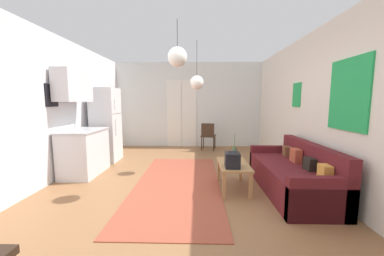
{
  "coord_description": "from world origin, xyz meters",
  "views": [
    {
      "loc": [
        0.3,
        -3.35,
        1.46
      ],
      "look_at": [
        0.18,
        1.24,
        0.9
      ],
      "focal_mm": 20.69,
      "sensor_mm": 36.0,
      "label": 1
    }
  ],
  "objects_px": {
    "pendant_lamp_near": "(177,57)",
    "couch": "(294,175)",
    "pendant_lamp_far": "(197,83)",
    "handbag": "(232,160)",
    "bamboo_vase": "(234,153)",
    "accent_chair": "(208,135)",
    "refrigerator": "(106,125)",
    "coffee_table": "(233,167)"
  },
  "relations": [
    {
      "from": "couch",
      "to": "pendant_lamp_far",
      "type": "distance_m",
      "value": 2.49
    },
    {
      "from": "couch",
      "to": "coffee_table",
      "type": "bearing_deg",
      "value": 174.37
    },
    {
      "from": "coffee_table",
      "to": "handbag",
      "type": "relative_size",
      "value": 2.55
    },
    {
      "from": "couch",
      "to": "refrigerator",
      "type": "relative_size",
      "value": 1.1
    },
    {
      "from": "couch",
      "to": "bamboo_vase",
      "type": "distance_m",
      "value": 1.01
    },
    {
      "from": "pendant_lamp_near",
      "to": "refrigerator",
      "type": "bearing_deg",
      "value": 136.25
    },
    {
      "from": "couch",
      "to": "pendant_lamp_near",
      "type": "height_order",
      "value": "pendant_lamp_near"
    },
    {
      "from": "couch",
      "to": "pendant_lamp_far",
      "type": "xyz_separation_m",
      "value": [
        -1.58,
        1.12,
        1.57
      ]
    },
    {
      "from": "coffee_table",
      "to": "pendant_lamp_far",
      "type": "bearing_deg",
      "value": 120.97
    },
    {
      "from": "handbag",
      "to": "pendant_lamp_near",
      "type": "distance_m",
      "value": 1.79
    },
    {
      "from": "handbag",
      "to": "pendant_lamp_near",
      "type": "relative_size",
      "value": 0.48
    },
    {
      "from": "couch",
      "to": "refrigerator",
      "type": "height_order",
      "value": "refrigerator"
    },
    {
      "from": "bamboo_vase",
      "to": "accent_chair",
      "type": "relative_size",
      "value": 0.58
    },
    {
      "from": "couch",
      "to": "coffee_table",
      "type": "distance_m",
      "value": 0.98
    },
    {
      "from": "handbag",
      "to": "coffee_table",
      "type": "bearing_deg",
      "value": 75.82
    },
    {
      "from": "accent_chair",
      "to": "handbag",
      "type": "bearing_deg",
      "value": 104.69
    },
    {
      "from": "pendant_lamp_near",
      "to": "couch",
      "type": "bearing_deg",
      "value": 0.87
    },
    {
      "from": "bamboo_vase",
      "to": "couch",
      "type": "bearing_deg",
      "value": -17.16
    },
    {
      "from": "pendant_lamp_far",
      "to": "accent_chair",
      "type": "bearing_deg",
      "value": 80.16
    },
    {
      "from": "coffee_table",
      "to": "handbag",
      "type": "xyz_separation_m",
      "value": [
        -0.06,
        -0.22,
        0.18
      ]
    },
    {
      "from": "coffee_table",
      "to": "handbag",
      "type": "height_order",
      "value": "handbag"
    },
    {
      "from": "bamboo_vase",
      "to": "refrigerator",
      "type": "xyz_separation_m",
      "value": [
        -2.87,
        1.52,
        0.32
      ]
    },
    {
      "from": "coffee_table",
      "to": "refrigerator",
      "type": "xyz_separation_m",
      "value": [
        -2.82,
        1.71,
        0.52
      ]
    },
    {
      "from": "couch",
      "to": "refrigerator",
      "type": "distance_m",
      "value": 4.24
    },
    {
      "from": "couch",
      "to": "pendant_lamp_far",
      "type": "height_order",
      "value": "pendant_lamp_far"
    },
    {
      "from": "accent_chair",
      "to": "couch",
      "type": "bearing_deg",
      "value": 122.86
    },
    {
      "from": "accent_chair",
      "to": "pendant_lamp_near",
      "type": "relative_size",
      "value": 1.16
    },
    {
      "from": "refrigerator",
      "to": "accent_chair",
      "type": "distance_m",
      "value": 2.86
    },
    {
      "from": "couch",
      "to": "bamboo_vase",
      "type": "bearing_deg",
      "value": 162.84
    },
    {
      "from": "handbag",
      "to": "accent_chair",
      "type": "height_order",
      "value": "accent_chair"
    },
    {
      "from": "coffee_table",
      "to": "accent_chair",
      "type": "height_order",
      "value": "accent_chair"
    },
    {
      "from": "coffee_table",
      "to": "bamboo_vase",
      "type": "xyz_separation_m",
      "value": [
        0.04,
        0.19,
        0.19
      ]
    },
    {
      "from": "couch",
      "to": "handbag",
      "type": "distance_m",
      "value": 1.07
    },
    {
      "from": "accent_chair",
      "to": "pendant_lamp_far",
      "type": "bearing_deg",
      "value": 90.79
    },
    {
      "from": "couch",
      "to": "refrigerator",
      "type": "bearing_deg",
      "value": 154.51
    },
    {
      "from": "pendant_lamp_near",
      "to": "pendant_lamp_far",
      "type": "xyz_separation_m",
      "value": [
        0.29,
        1.15,
        -0.29
      ]
    },
    {
      "from": "couch",
      "to": "pendant_lamp_far",
      "type": "relative_size",
      "value": 1.98
    },
    {
      "from": "couch",
      "to": "pendant_lamp_near",
      "type": "xyz_separation_m",
      "value": [
        -1.87,
        -0.03,
        1.86
      ]
    },
    {
      "from": "refrigerator",
      "to": "pendant_lamp_far",
      "type": "distance_m",
      "value": 2.5
    },
    {
      "from": "couch",
      "to": "accent_chair",
      "type": "height_order",
      "value": "accent_chair"
    },
    {
      "from": "handbag",
      "to": "refrigerator",
      "type": "xyz_separation_m",
      "value": [
        -2.77,
        1.93,
        0.33
      ]
    },
    {
      "from": "handbag",
      "to": "couch",
      "type": "bearing_deg",
      "value": 6.87
    }
  ]
}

